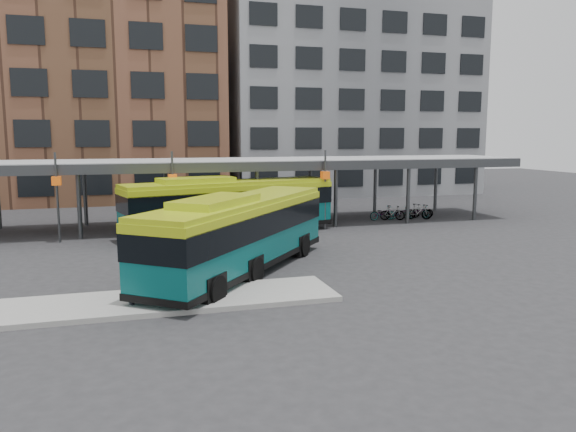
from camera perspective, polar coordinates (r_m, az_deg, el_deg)
The scene contains 9 objects.
ground at distance 23.32m, azimuth -2.02°, elevation -5.89°, with size 120.00×120.00×0.00m, color #28282B.
boarding_island at distance 19.74m, azimuth -15.63°, elevation -8.56°, with size 14.00×3.00×0.18m, color gray.
canopy at distance 35.27m, azimuth -7.31°, elevation 5.27°, with size 40.00×6.53×4.80m.
building_brick at distance 54.37m, azimuth -21.47°, elevation 13.28°, with size 26.00×14.00×22.00m, color brown.
building_grey at distance 58.23m, azimuth 5.65°, elevation 12.44°, with size 24.00×14.00×20.00m, color slate.
bus_front at distance 23.14m, azimuth -4.88°, elevation -1.59°, with size 9.65×11.17×3.37m.
bus_rear at distance 32.17m, azimuth -5.98°, elevation 1.17°, with size 12.52×5.50×3.38m.
pedestrian at distance 19.18m, azimuth -15.37°, elevation -5.87°, with size 0.76×0.80×1.84m.
bike_rack at distance 38.96m, azimuth 11.77°, elevation 0.37°, with size 4.84×1.59×1.08m.
Camera 1 is at (-5.53, -21.93, 5.69)m, focal length 35.00 mm.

